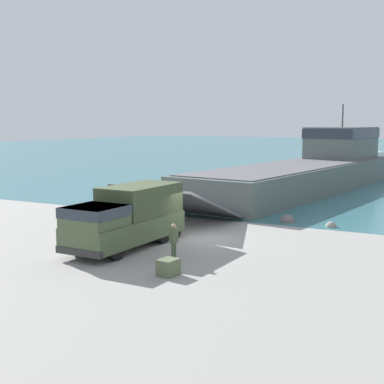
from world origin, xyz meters
name	(u,v)px	position (x,y,z in m)	size (l,w,h in m)	color
ground_plane	(197,238)	(0.00, 0.00, 0.00)	(240.00, 240.00, 0.00)	gray
landing_craft	(311,167)	(-0.52, 24.53, 2.02)	(11.61, 37.66, 8.14)	#56605B
military_truck	(127,217)	(-2.18, -3.48, 1.57)	(2.77, 7.40, 3.05)	#475638
soldier_on_ramp	(174,240)	(1.28, -4.78, 1.01)	(0.24, 0.44, 1.74)	#475638
moored_boat_a	(378,162)	(1.25, 53.35, 0.70)	(6.27, 7.22, 2.11)	#B22323
cargo_crate	(168,267)	(2.21, -6.86, 0.35)	(0.69, 0.83, 0.69)	#566042
shoreline_rock_a	(331,227)	(5.70, 6.59, 0.00)	(0.66, 0.66, 0.66)	gray
shoreline_rock_b	(287,222)	(2.87, 6.93, 0.00)	(0.96, 0.96, 0.96)	#66605B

